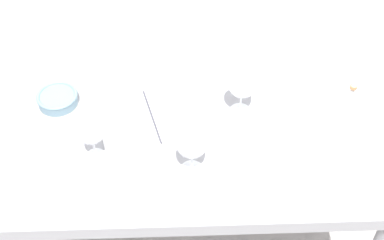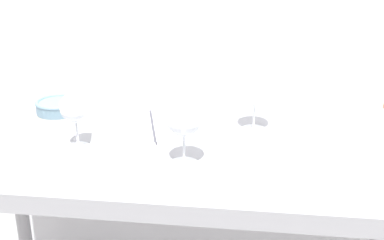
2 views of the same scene
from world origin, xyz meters
The scene contains 8 objects.
steel_counter centered at (0.00, -0.01, 0.79)m, with size 1.40×0.65×0.90m.
wine_glass_near_left centered at (-0.27, -0.07, 1.01)m, with size 0.08×0.08×0.16m.
wine_glass_far_right centered at (0.20, 0.12, 1.02)m, with size 0.10×0.10×0.18m.
wine_glass_near_center centered at (0.03, -0.13, 1.02)m, with size 0.09×0.09×0.18m.
open_notebook centered at (-0.10, 0.10, 0.90)m, with size 0.41×0.33×0.01m.
tasting_sheet_upper centered at (0.30, -0.07, 0.90)m, with size 0.14×0.26×0.00m, color white.
tasting_bowl centered at (-0.42, 0.17, 0.93)m, with size 0.14×0.14×0.05m.
decanter_funnel centered at (0.57, 0.13, 0.94)m, with size 0.12×0.12×0.13m.
Camera 1 is at (-0.01, -1.16, 2.22)m, focal length 50.91 mm.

